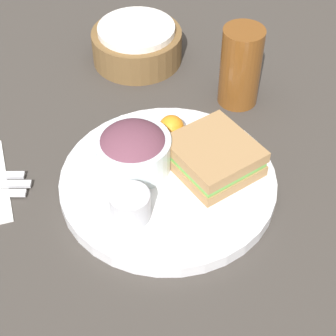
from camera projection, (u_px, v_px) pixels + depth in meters
name	position (u px, v px, depth m)	size (l,w,h in m)	color
ground_plane	(168.00, 187.00, 0.83)	(4.00, 4.00, 0.00)	#3D3833
plate	(168.00, 182.00, 0.83)	(0.32, 0.32, 0.02)	silver
sandwich	(213.00, 155.00, 0.82)	(0.14, 0.14, 0.04)	#A37A4C
salad_bowl	(133.00, 149.00, 0.82)	(0.11, 0.11, 0.07)	silver
dressing_cup	(130.00, 205.00, 0.76)	(0.06, 0.06, 0.04)	#B7B7BC
orange_wedge	(171.00, 128.00, 0.87)	(0.04, 0.04, 0.04)	orange
drink_glass	(240.00, 67.00, 0.93)	(0.07, 0.07, 0.14)	brown
bread_basket	(137.00, 44.00, 1.04)	(0.17, 0.17, 0.07)	brown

